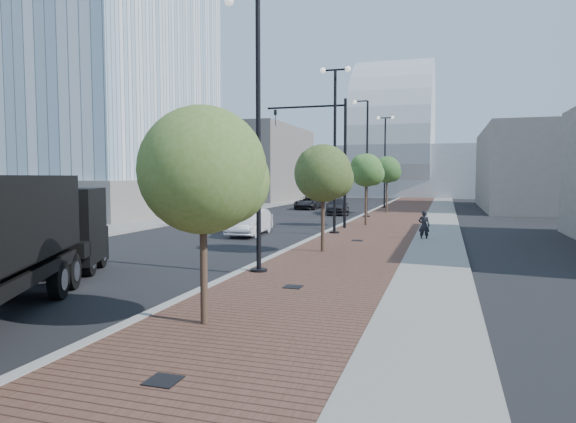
% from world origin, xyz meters
% --- Properties ---
extents(sidewalk, '(7.00, 140.00, 0.12)m').
position_xyz_m(sidewalk, '(3.50, 40.00, 0.06)').
color(sidewalk, '#4C2D23').
rests_on(sidewalk, ground).
extents(concrete_strip, '(2.40, 140.00, 0.13)m').
position_xyz_m(concrete_strip, '(6.20, 40.00, 0.07)').
color(concrete_strip, slate).
rests_on(concrete_strip, ground).
extents(curb, '(0.30, 140.00, 0.14)m').
position_xyz_m(curb, '(0.00, 40.00, 0.07)').
color(curb, gray).
rests_on(curb, ground).
extents(west_sidewalk, '(4.00, 140.00, 0.12)m').
position_xyz_m(west_sidewalk, '(-13.00, 40.00, 0.06)').
color(west_sidewalk, slate).
rests_on(west_sidewalk, ground).
extents(dump_truck, '(7.77, 13.09, 3.32)m').
position_xyz_m(dump_truck, '(-4.45, 5.23, 1.40)').
color(dump_truck, black).
rests_on(dump_truck, ground).
extents(white_sedan, '(1.86, 4.49, 1.45)m').
position_xyz_m(white_sedan, '(-3.92, 20.58, 0.72)').
color(white_sedan, silver).
rests_on(white_sedan, ground).
extents(dark_car_mid, '(2.21, 4.66, 1.29)m').
position_xyz_m(dark_car_mid, '(-6.61, 43.27, 0.64)').
color(dark_car_mid, black).
rests_on(dark_car_mid, ground).
extents(dark_car_far, '(2.99, 5.04, 1.37)m').
position_xyz_m(dark_car_far, '(-2.47, 37.38, 0.68)').
color(dark_car_far, black).
rests_on(dark_car_far, ground).
extents(pedestrian, '(0.62, 0.45, 1.57)m').
position_xyz_m(pedestrian, '(5.51, 20.77, 0.78)').
color(pedestrian, black).
rests_on(pedestrian, ground).
extents(streetlight_1, '(1.44, 0.56, 9.21)m').
position_xyz_m(streetlight_1, '(0.49, 10.00, 4.34)').
color(streetlight_1, black).
rests_on(streetlight_1, ground).
extents(streetlight_2, '(1.72, 0.56, 9.28)m').
position_xyz_m(streetlight_2, '(0.60, 22.00, 4.82)').
color(streetlight_2, black).
rests_on(streetlight_2, ground).
extents(streetlight_3, '(1.44, 0.56, 9.21)m').
position_xyz_m(streetlight_3, '(0.49, 34.00, 4.34)').
color(streetlight_3, black).
rests_on(streetlight_3, ground).
extents(streetlight_4, '(1.72, 0.56, 9.28)m').
position_xyz_m(streetlight_4, '(0.60, 46.00, 4.82)').
color(streetlight_4, black).
rests_on(streetlight_4, ground).
extents(traffic_mast, '(5.09, 0.20, 8.00)m').
position_xyz_m(traffic_mast, '(-0.30, 25.00, 4.98)').
color(traffic_mast, black).
rests_on(traffic_mast, ground).
extents(tree_0, '(2.73, 2.73, 4.79)m').
position_xyz_m(tree_0, '(1.65, 4.02, 3.42)').
color(tree_0, '#382619').
rests_on(tree_0, ground).
extents(tree_1, '(2.46, 2.42, 4.64)m').
position_xyz_m(tree_1, '(1.65, 15.02, 3.41)').
color(tree_1, '#382619').
rests_on(tree_1, ground).
extents(tree_2, '(2.22, 2.14, 4.75)m').
position_xyz_m(tree_2, '(1.65, 27.02, 3.66)').
color(tree_2, '#382619').
rests_on(tree_2, ground).
extents(tree_3, '(2.38, 2.33, 5.04)m').
position_xyz_m(tree_3, '(1.65, 39.02, 3.86)').
color(tree_3, '#382619').
rests_on(tree_3, ground).
extents(tower_podium, '(19.00, 19.00, 3.00)m').
position_xyz_m(tower_podium, '(-24.00, 32.00, 1.50)').
color(tower_podium, slate).
rests_on(tower_podium, ground).
extents(convention_center, '(50.00, 30.00, 50.00)m').
position_xyz_m(convention_center, '(-2.00, 85.00, 6.00)').
color(convention_center, '#A2A8AC').
rests_on(convention_center, ground).
extents(commercial_block_nw, '(14.00, 20.00, 10.00)m').
position_xyz_m(commercial_block_nw, '(-20.00, 60.00, 5.00)').
color(commercial_block_nw, '#66605C').
rests_on(commercial_block_nw, ground).
extents(commercial_block_ne, '(12.00, 22.00, 8.00)m').
position_xyz_m(commercial_block_ne, '(16.00, 50.00, 4.00)').
color(commercial_block_ne, '#68625D').
rests_on(commercial_block_ne, ground).
extents(utility_cover_0, '(0.50, 0.50, 0.02)m').
position_xyz_m(utility_cover_0, '(2.40, 1.00, 0.13)').
color(utility_cover_0, black).
rests_on(utility_cover_0, sidewalk).
extents(utility_cover_1, '(0.50, 0.50, 0.02)m').
position_xyz_m(utility_cover_1, '(2.40, 8.00, 0.13)').
color(utility_cover_1, black).
rests_on(utility_cover_1, sidewalk).
extents(utility_cover_2, '(0.50, 0.50, 0.02)m').
position_xyz_m(utility_cover_2, '(2.40, 19.00, 0.13)').
color(utility_cover_2, black).
rests_on(utility_cover_2, sidewalk).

